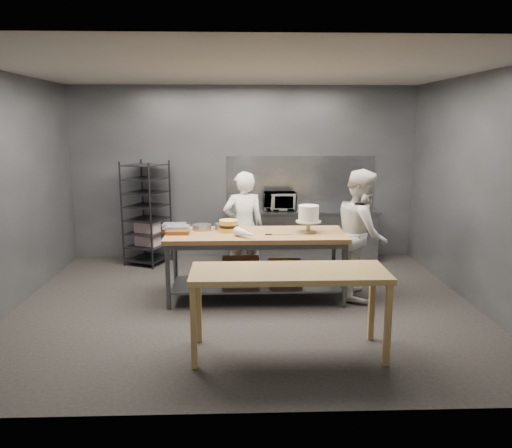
{
  "coord_description": "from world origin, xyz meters",
  "views": [
    {
      "loc": [
        -0.09,
        -6.25,
        2.37
      ],
      "look_at": [
        0.14,
        0.23,
        1.05
      ],
      "focal_mm": 35.0,
      "sensor_mm": 36.0,
      "label": 1
    }
  ],
  "objects_px": {
    "layer_cake": "(229,226)",
    "microwave": "(280,201)",
    "chef_behind": "(244,227)",
    "chef_right": "(361,234)",
    "frosted_cake_stand": "(309,215)",
    "near_counter": "(289,278)",
    "work_table": "(257,258)",
    "speed_rack": "(147,214)"
  },
  "relations": [
    {
      "from": "near_counter",
      "to": "frosted_cake_stand",
      "type": "distance_m",
      "value": 1.76
    },
    {
      "from": "near_counter",
      "to": "chef_right",
      "type": "distance_m",
      "value": 2.09
    },
    {
      "from": "microwave",
      "to": "frosted_cake_stand",
      "type": "bearing_deg",
      "value": -83.1
    },
    {
      "from": "work_table",
      "to": "chef_right",
      "type": "distance_m",
      "value": 1.46
    },
    {
      "from": "work_table",
      "to": "frosted_cake_stand",
      "type": "xyz_separation_m",
      "value": [
        0.69,
        0.0,
        0.58
      ]
    },
    {
      "from": "layer_cake",
      "to": "work_table",
      "type": "bearing_deg",
      "value": -13.2
    },
    {
      "from": "near_counter",
      "to": "frosted_cake_stand",
      "type": "bearing_deg",
      "value": 75.69
    },
    {
      "from": "speed_rack",
      "to": "frosted_cake_stand",
      "type": "bearing_deg",
      "value": -36.23
    },
    {
      "from": "speed_rack",
      "to": "layer_cake",
      "type": "height_order",
      "value": "speed_rack"
    },
    {
      "from": "near_counter",
      "to": "layer_cake",
      "type": "distance_m",
      "value": 1.88
    },
    {
      "from": "speed_rack",
      "to": "chef_behind",
      "type": "height_order",
      "value": "speed_rack"
    },
    {
      "from": "near_counter",
      "to": "chef_behind",
      "type": "bearing_deg",
      "value": 100.05
    },
    {
      "from": "near_counter",
      "to": "speed_rack",
      "type": "bearing_deg",
      "value": 120.53
    },
    {
      "from": "near_counter",
      "to": "chef_right",
      "type": "xyz_separation_m",
      "value": [
        1.17,
        1.73,
        0.07
      ]
    },
    {
      "from": "chef_behind",
      "to": "microwave",
      "type": "bearing_deg",
      "value": -127.82
    },
    {
      "from": "work_table",
      "to": "speed_rack",
      "type": "height_order",
      "value": "speed_rack"
    },
    {
      "from": "chef_behind",
      "to": "chef_right",
      "type": "relative_size",
      "value": 0.95
    },
    {
      "from": "near_counter",
      "to": "chef_behind",
      "type": "xyz_separation_m",
      "value": [
        -0.44,
        2.46,
        0.02
      ]
    },
    {
      "from": "speed_rack",
      "to": "layer_cake",
      "type": "distance_m",
      "value": 2.25
    },
    {
      "from": "near_counter",
      "to": "frosted_cake_stand",
      "type": "relative_size",
      "value": 5.44
    },
    {
      "from": "work_table",
      "to": "chef_behind",
      "type": "height_order",
      "value": "chef_behind"
    },
    {
      "from": "work_table",
      "to": "frosted_cake_stand",
      "type": "relative_size",
      "value": 6.53
    },
    {
      "from": "layer_cake",
      "to": "microwave",
      "type": "bearing_deg",
      "value": 65.16
    },
    {
      "from": "work_table",
      "to": "speed_rack",
      "type": "relative_size",
      "value": 1.37
    },
    {
      "from": "work_table",
      "to": "chef_behind",
      "type": "relative_size",
      "value": 1.44
    },
    {
      "from": "chef_behind",
      "to": "microwave",
      "type": "xyz_separation_m",
      "value": [
        0.63,
        1.12,
        0.21
      ]
    },
    {
      "from": "frosted_cake_stand",
      "to": "work_table",
      "type": "bearing_deg",
      "value": -179.75
    },
    {
      "from": "work_table",
      "to": "microwave",
      "type": "height_order",
      "value": "microwave"
    },
    {
      "from": "chef_right",
      "to": "frosted_cake_stand",
      "type": "height_order",
      "value": "chef_right"
    },
    {
      "from": "microwave",
      "to": "frosted_cake_stand",
      "type": "height_order",
      "value": "frosted_cake_stand"
    },
    {
      "from": "work_table",
      "to": "chef_right",
      "type": "relative_size",
      "value": 1.36
    },
    {
      "from": "speed_rack",
      "to": "chef_right",
      "type": "relative_size",
      "value": 0.99
    },
    {
      "from": "speed_rack",
      "to": "microwave",
      "type": "bearing_deg",
      "value": 2.03
    },
    {
      "from": "work_table",
      "to": "frosted_cake_stand",
      "type": "height_order",
      "value": "frosted_cake_stand"
    },
    {
      "from": "chef_right",
      "to": "microwave",
      "type": "height_order",
      "value": "chef_right"
    },
    {
      "from": "near_counter",
      "to": "layer_cake",
      "type": "height_order",
      "value": "layer_cake"
    },
    {
      "from": "work_table",
      "to": "microwave",
      "type": "distance_m",
      "value": 2.02
    },
    {
      "from": "work_table",
      "to": "layer_cake",
      "type": "bearing_deg",
      "value": 166.8
    },
    {
      "from": "work_table",
      "to": "near_counter",
      "type": "xyz_separation_m",
      "value": [
        0.26,
        -1.67,
        0.24
      ]
    },
    {
      "from": "work_table",
      "to": "near_counter",
      "type": "bearing_deg",
      "value": -81.22
    },
    {
      "from": "chef_behind",
      "to": "chef_right",
      "type": "xyz_separation_m",
      "value": [
        1.6,
        -0.73,
        0.05
      ]
    },
    {
      "from": "chef_behind",
      "to": "frosted_cake_stand",
      "type": "height_order",
      "value": "chef_behind"
    }
  ]
}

